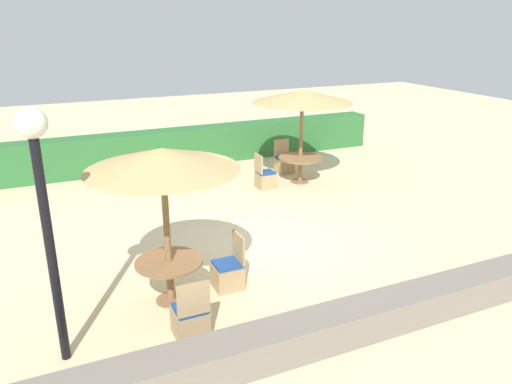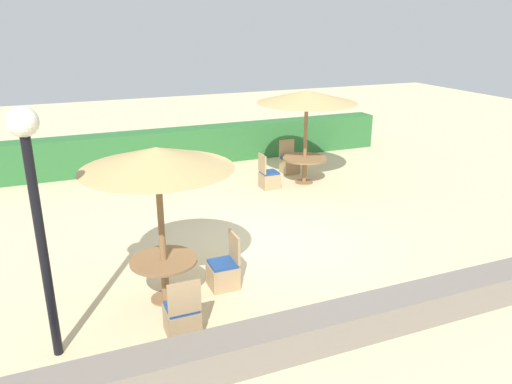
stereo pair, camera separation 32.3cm
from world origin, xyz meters
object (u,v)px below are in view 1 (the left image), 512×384
Objects in this scene: lamp_post at (41,190)px; round_table_front_left at (169,269)px; patio_chair_front_left_east at (228,273)px; patio_chair_back_right_north at (284,163)px; round_table_back_right at (300,162)px; patio_chair_back_right_west at (265,178)px; parasol_back_right at (302,97)px; parasol_front_left at (162,160)px; patio_chair_front_left_south at (191,319)px.

lamp_post is 2.56m from round_table_front_left.
patio_chair_front_left_east is 1.00× the size of patio_chair_back_right_north.
lamp_post is 3.46m from patio_chair_front_left_east.
patio_chair_back_right_west is at bearing -177.42° from round_table_back_right.
parasol_back_right reaches higher than patio_chair_back_right_west.
lamp_post reaches higher than round_table_back_right.
parasol_front_left is 2.30m from patio_chair_front_left_south.
parasol_back_right is (4.80, 5.48, 2.06)m from patio_chair_front_left_south.
parasol_back_right reaches higher than patio_chair_front_left_east.
patio_chair_back_right_north is at bearing 87.70° from parasol_back_right.
patio_chair_front_left_south is 0.78× the size of round_table_back_right.
patio_chair_front_left_east is 1.00× the size of patio_chair_front_left_south.
parasol_back_right is 2.20× the size of round_table_back_right.
patio_chair_front_left_south is 1.00× the size of patio_chair_back_right_west.
patio_chair_front_left_south is at bearing 53.26° from patio_chair_back_right_north.
patio_chair_front_left_south is 7.57m from parasol_back_right.
patio_chair_front_left_south is (1.66, -0.21, -2.09)m from lamp_post.
parasol_back_right reaches higher than round_table_back_right.
parasol_front_left is at bearing -137.17° from parasol_back_right.
patio_chair_back_right_north and patio_chair_back_right_west have the same top height.
parasol_back_right is at bearing 48.77° from patio_chair_front_left_south.
parasol_back_right is at bearing 92.58° from patio_chair_back_right_west.
patio_chair_back_right_west is at bearing 55.53° from patio_chair_front_left_south.
patio_chair_front_left_east is 5.18m from patio_chair_back_right_west.
patio_chair_back_right_west is at bearing 49.72° from round_table_front_left.
parasol_front_left is 2.68× the size of patio_chair_back_right_west.
patio_chair_front_left_east is (0.99, 0.03, -2.06)m from parasol_front_left.
patio_chair_front_left_east is 5.87m from round_table_back_right.
parasol_back_right is at bearing 39.19° from lamp_post.
round_table_back_right is at bearing 87.70° from patio_chair_back_right_north.
round_table_front_left is 6.80m from parasol_back_right.
lamp_post reaches higher than round_table_front_left.
patio_chair_front_left_east and patio_chair_back_right_north have the same top height.
lamp_post is 2.67m from patio_chair_front_left_south.
patio_chair_front_left_south and patio_chair_back_right_north have the same top height.
patio_chair_front_left_south is 1.00× the size of patio_chair_back_right_north.
patio_chair_back_right_north is at bearing 133.48° from patio_chair_back_right_west.
lamp_post is 8.52m from round_table_back_right.
patio_chair_front_left_east is at bearing -130.77° from parasol_back_right.
parasol_front_left is 6.14m from patio_chair_back_right_west.
patio_chair_front_left_south is 0.36× the size of parasol_back_right.
patio_chair_back_right_west is (2.75, 4.39, 0.00)m from patio_chair_front_left_east.
lamp_post is 3.17× the size of round_table_front_left.
patio_chair_front_left_east is (0.99, 0.03, -0.29)m from round_table_front_left.
round_table_front_left is 1.06m from patio_chair_front_left_south.
round_table_back_right is at bearing 42.83° from round_table_front_left.
parasol_front_left reaches higher than round_table_back_right.
parasol_front_left is at bearing 91.46° from patio_chair_front_left_east.
round_table_front_left is at bearing 26.01° from lamp_post.
parasol_front_left is 6.56m from parasol_back_right.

